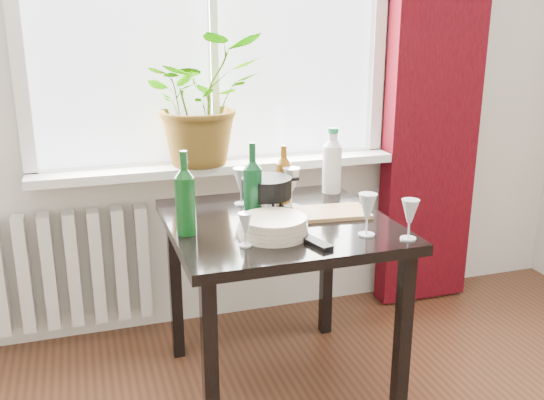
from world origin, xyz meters
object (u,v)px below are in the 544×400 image
object	(u,v)px
table	(279,242)
plate_stack	(273,227)
wine_bottle_left	(185,193)
bottle_amber	(284,174)
potted_plant	(201,99)
wineglass_back_left	(241,186)
wineglass_front_left	(245,230)
fondue_pot	(267,196)
cleaning_bottle	(332,160)
wineglass_far_right	(409,219)
wine_bottle_right	(253,182)
wineglass_front_right	(367,214)
cutting_board	(331,212)
radiator	(61,270)
wineglass_back_center	(291,187)
tv_remote	(315,242)

from	to	relation	value
table	plate_stack	xyz separation A→B (m)	(-0.08, -0.16, 0.13)
wine_bottle_left	plate_stack	distance (m)	0.34
table	bottle_amber	xyz separation A→B (m)	(0.09, 0.20, 0.22)
potted_plant	wineglass_back_left	distance (m)	0.49
table	wineglass_front_left	size ratio (longest dim) A/B	6.99
fondue_pot	wineglass_back_left	bearing A→B (deg)	90.27
cleaning_bottle	wineglass_far_right	world-z (taller)	cleaning_bottle
wine_bottle_right	wineglass_front_right	xyz separation A→B (m)	(0.34, -0.29, -0.07)
wine_bottle_right	wineglass_front_left	distance (m)	0.30
plate_stack	cutting_board	bearing A→B (deg)	28.68
cleaning_bottle	wineglass_back_left	xyz separation A→B (m)	(-0.44, -0.06, -0.07)
plate_stack	fondue_pot	xyz separation A→B (m)	(0.05, 0.24, 0.04)
potted_plant	radiator	bearing A→B (deg)	177.28
wineglass_back_left	plate_stack	world-z (taller)	wineglass_back_left
radiator	wineglass_front_right	xyz separation A→B (m)	(1.10, -0.89, 0.44)
wine_bottle_left	wineglass_back_left	size ratio (longest dim) A/B	1.95
wineglass_back_center	plate_stack	world-z (taller)	wineglass_back_center
table	potted_plant	xyz separation A→B (m)	(-0.17, 0.60, 0.50)
table	bottle_amber	size ratio (longest dim) A/B	3.34
wineglass_far_right	plate_stack	xyz separation A→B (m)	(-0.45, 0.18, -0.04)
wine_bottle_left	plate_stack	size ratio (longest dim) A/B	1.21
potted_plant	wineglass_back_left	bearing A→B (deg)	-76.33
table	cleaning_bottle	world-z (taller)	cleaning_bottle
radiator	table	world-z (taller)	table
radiator	plate_stack	bearing A→B (deg)	-45.67
wineglass_front_left	wineglass_back_left	bearing A→B (deg)	76.58
radiator	bottle_amber	bearing A→B (deg)	-24.51
potted_plant	wineglass_back_center	distance (m)	0.62
cleaning_bottle	wineglass_front_left	xyz separation A→B (m)	(-0.55, -0.53, -0.09)
wineglass_front_left	bottle_amber	bearing A→B (deg)	56.55
radiator	wineglass_front_right	world-z (taller)	wineglass_front_right
radiator	table	xyz separation A→B (m)	(0.85, -0.63, 0.27)
wineglass_front_left	wineglass_back_center	bearing A→B (deg)	51.43
potted_plant	bottle_amber	world-z (taller)	potted_plant
potted_plant	wineglass_far_right	bearing A→B (deg)	-60.06
cleaning_bottle	tv_remote	world-z (taller)	cleaning_bottle
wineglass_back_left	wine_bottle_right	bearing A→B (deg)	-93.04
wineglass_front_right	fondue_pot	distance (m)	0.43
radiator	wineglass_back_left	bearing A→B (deg)	-26.84
cleaning_bottle	plate_stack	distance (m)	0.64
wine_bottle_left	wineglass_back_center	distance (m)	0.52
wineglass_far_right	radiator	bearing A→B (deg)	141.36
radiator	table	size ratio (longest dim) A/B	0.94
table	wineglass_front_right	bearing A→B (deg)	-46.82
potted_plant	wine_bottle_right	distance (m)	0.63
bottle_amber	plate_stack	size ratio (longest dim) A/B	0.98
radiator	plate_stack	size ratio (longest dim) A/B	3.10
wine_bottle_left	wine_bottle_right	distance (m)	0.28
bottle_amber	tv_remote	distance (m)	0.51
wineglass_front_left	potted_plant	bearing A→B (deg)	88.09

